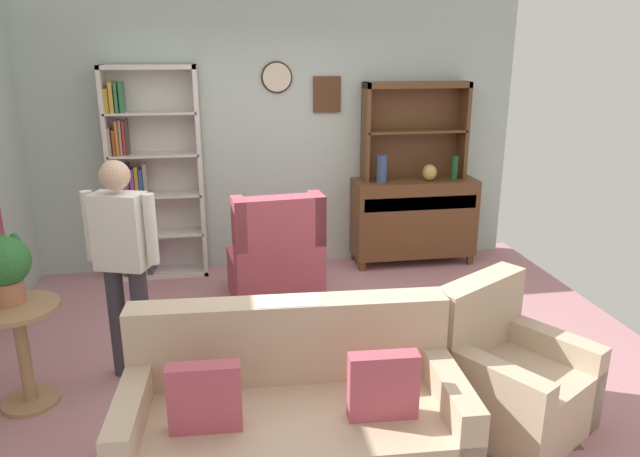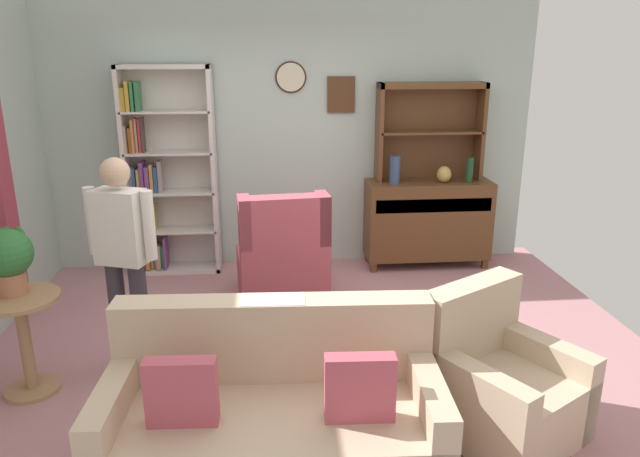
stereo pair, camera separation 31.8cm
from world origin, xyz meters
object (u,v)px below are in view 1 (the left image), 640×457
coffee_table (282,334)px  person_reading (123,256)px  armchair_floral (508,379)px  plant_stand (22,344)px  sideboard (413,217)px  book_stack (294,315)px  bookshelf (149,180)px  couch_floral (294,420)px  sideboard_hutch (415,117)px  vase_round (430,173)px  vase_tall (382,169)px  potted_plant_large (4,264)px  wingback_chair (276,263)px  bottle_wine (454,168)px

coffee_table → person_reading: bearing=166.8°
armchair_floral → plant_stand: size_ratio=1.51×
plant_stand → coffee_table: size_ratio=0.88×
sideboard → book_stack: bearing=-126.5°
bookshelf → couch_floral: bookshelf is taller
sideboard_hutch → armchair_floral: sideboard_hutch is taller
couch_floral → book_stack: size_ratio=11.01×
sideboard → person_reading: person_reading is taller
plant_stand → bookshelf: bearing=75.3°
bookshelf → sideboard: 2.78m
sideboard → coffee_table: bearing=-127.4°
sideboard_hutch → book_stack: bearing=-125.1°
sideboard_hutch → vase_round: (0.13, -0.18, -0.55)m
vase_tall → book_stack: 2.41m
vase_round → person_reading: bearing=-146.8°
sideboard_hutch → couch_floral: sideboard_hutch is taller
sideboard → coffee_table: 2.72m
couch_floral → potted_plant_large: potted_plant_large is taller
sideboard_hutch → book_stack: (-1.55, -2.21, -1.10)m
vase_tall → potted_plant_large: vase_tall is taller
book_stack → sideboard_hutch: bearing=54.9°
vase_tall → wingback_chair: (-1.18, -0.75, -0.68)m
vase_round → person_reading: (-2.83, -1.85, -0.10)m
vase_round → book_stack: (-1.68, -2.03, -0.54)m
couch_floral → person_reading: 1.66m
bookshelf → vase_round: bearing=-3.0°
vase_round → armchair_floral: size_ratio=0.16×
wingback_chair → person_reading: person_reading is taller
armchair_floral → wingback_chair: (-1.25, 2.03, 0.09)m
bookshelf → vase_tall: size_ratio=7.34×
potted_plant_large → coffee_table: 1.83m
person_reading → plant_stand: bearing=-157.4°
sideboard → person_reading: size_ratio=0.83×
plant_stand → potted_plant_large: 0.54m
vase_round → coffee_table: 2.82m
sideboard_hutch → armchair_floral: 3.25m
armchair_floral → coffee_table: size_ratio=1.32×
vase_tall → coffee_table: (-1.26, -2.08, -0.71)m
vase_round → wingback_chair: size_ratio=0.16×
sideboard → wingback_chair: size_ratio=1.24×
bookshelf → person_reading: 2.00m
vase_round → couch_floral: bearing=-120.9°
plant_stand → potted_plant_large: bearing=126.5°
bottle_wine → plant_stand: bearing=-150.7°
bookshelf → sideboard: (2.73, -0.08, -0.49)m
potted_plant_large → book_stack: bearing=0.3°
armchair_floral → book_stack: bearing=148.3°
couch_floral → plant_stand: couch_floral is taller
sideboard_hutch → vase_tall: bearing=-154.1°
couch_floral → bottle_wine: bearing=55.4°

